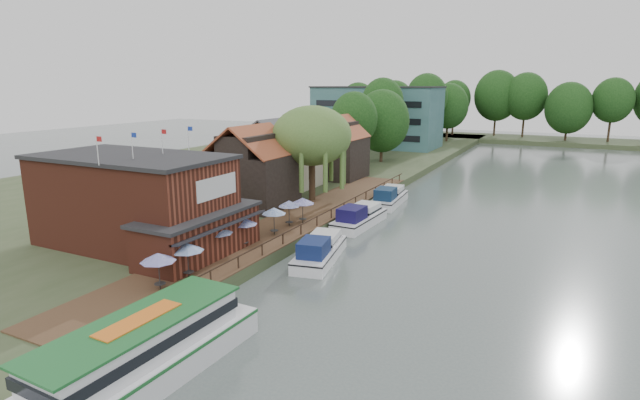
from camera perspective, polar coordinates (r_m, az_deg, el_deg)
The scene contains 28 objects.
ground at distance 34.84m, azimuth -0.06°, elevation -9.83°, with size 260.00×260.00×0.00m, color #4C5755.
land_bank at distance 78.73m, azimuth -8.12°, elevation 3.37°, with size 50.00×140.00×1.00m, color #384728.
quay_deck at distance 46.42m, azimuth -3.32°, elevation -2.59°, with size 6.00×50.00×0.10m, color #47301E.
quay_rail at distance 45.48m, azimuth -0.06°, elevation -2.31°, with size 0.20×49.00×1.00m, color black, non-canonical shape.
pub at distance 40.67m, azimuth -18.63°, elevation -0.28°, with size 20.00×11.00×7.30m, color maroon, non-canonical shape.
hotel_block at distance 105.37m, azimuth 6.51°, elevation 9.48°, with size 25.40×12.40×12.30m, color #38666B, non-canonical shape.
cottage_a at distance 52.50m, azimuth -7.83°, elevation 3.83°, with size 8.60×7.60×8.50m, color black, non-canonical shape.
cottage_b at distance 62.41m, azimuth -4.91°, elevation 5.36°, with size 9.60×8.60×8.50m, color beige, non-canonical shape.
cottage_c at distance 68.41m, azimuth 1.93°, elevation 6.07°, with size 7.60×7.60×8.50m, color black, non-canonical shape.
willow at distance 54.29m, azimuth -0.92°, elevation 5.28°, with size 8.60×8.60×10.43m, color #476B2D, non-canonical shape.
umbrella_0 at distance 32.70m, azimuth -17.92°, elevation -7.75°, with size 2.21×2.21×2.38m, color navy, non-canonical shape.
umbrella_1 at distance 34.13m, azimuth -14.87°, elevation -6.67°, with size 2.19×2.19×2.38m, color #1A4A94, non-canonical shape.
umbrella_2 at distance 37.54m, azimuth -11.58°, elevation -4.68°, with size 2.28×2.28×2.38m, color navy, non-canonical shape.
umbrella_3 at distance 39.51m, azimuth -8.70°, elevation -3.66°, with size 2.17×2.17×2.38m, color #1C279C, non-canonical shape.
umbrella_4 at distance 42.36m, azimuth -5.27°, elevation -2.42°, with size 2.08×2.08×2.38m, color #1C4B9A, non-canonical shape.
umbrella_5 at distance 44.83m, azimuth -3.55°, elevation -1.52°, with size 1.95×1.95×2.38m, color navy, non-canonical shape.
umbrella_6 at distance 45.81m, azimuth -1.99°, elevation -1.19°, with size 2.16×2.16×2.38m, color navy, non-canonical shape.
cruiser_0 at distance 39.36m, azimuth -0.02°, elevation -5.39°, with size 2.95×9.15×2.19m, color silver, non-canonical shape.
cruiser_1 at distance 48.98m, azimuth 4.54°, elevation -1.68°, with size 3.04×9.42×2.26m, color white, non-canonical shape.
cruiser_2 at distance 58.13m, azimuth 7.93°, elevation 0.57°, with size 3.00×9.30×2.23m, color silver, non-canonical shape.
tour_boat at distance 25.09m, azimuth -21.00°, elevation -16.37°, with size 4.08×14.49×3.16m, color silver, non-canonical shape.
swan at distance 27.47m, azimuth -20.75°, elevation -16.89°, with size 0.44×0.44×0.44m, color white.
bank_tree_0 at distance 76.68m, azimuth 3.89°, elevation 7.97°, with size 7.15×7.15×11.61m, color #143811, non-canonical shape.
bank_tree_1 at distance 83.61m, azimuth 7.09°, elevation 8.40°, with size 8.93×8.93×11.86m, color #143811, non-canonical shape.
bank_tree_2 at distance 93.36m, azimuth 7.11°, elevation 9.49°, with size 7.66×7.66×13.86m, color #143811, non-canonical shape.
bank_tree_3 at distance 110.53m, azimuth 12.02°, elevation 10.14°, with size 8.78×8.78×14.98m, color #143811, non-canonical shape.
bank_tree_4 at distance 117.25m, azimuth 14.42°, elevation 9.68°, with size 8.85×8.85×12.98m, color #143811, non-canonical shape.
bank_tree_5 at distance 127.45m, azimuth 12.65°, elevation 10.12°, with size 8.03×8.03×13.49m, color #143811, non-canonical shape.
Camera 1 is at (14.46, -28.66, 13.54)m, focal length 28.00 mm.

